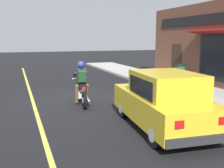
# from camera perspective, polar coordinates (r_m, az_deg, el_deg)

# --- Properties ---
(ground_plane) EXTENTS (80.00, 80.00, 0.00)m
(ground_plane) POSITION_cam_1_polar(r_m,az_deg,el_deg) (10.61, -6.96, -3.46)
(ground_plane) COLOR black
(sidewalk_curb) EXTENTS (2.60, 22.00, 0.14)m
(sidewalk_curb) POSITION_cam_1_polar(r_m,az_deg,el_deg) (15.28, 9.70, 0.84)
(sidewalk_curb) COLOR #ADAAA3
(sidewalk_curb) RESTS_ON ground
(lane_stripe) EXTENTS (0.12, 19.80, 0.01)m
(lane_stripe) POSITION_cam_1_polar(r_m,az_deg,el_deg) (13.29, -17.58, -1.12)
(lane_stripe) COLOR #D1C64C
(lane_stripe) RESTS_ON ground
(storefront_building) EXTENTS (1.25, 11.28, 4.20)m
(storefront_building) POSITION_cam_1_polar(r_m,az_deg,el_deg) (13.46, 22.51, 7.75)
(storefront_building) COLOR brown
(storefront_building) RESTS_ON ground
(motorcycle_with_rider) EXTENTS (0.60, 2.02, 1.62)m
(motorcycle_with_rider) POSITION_cam_1_polar(r_m,az_deg,el_deg) (9.76, -6.70, -0.56)
(motorcycle_with_rider) COLOR black
(motorcycle_with_rider) RESTS_ON ground
(car_hatchback) EXTENTS (1.97, 3.91, 1.57)m
(car_hatchback) POSITION_cam_1_polar(r_m,az_deg,el_deg) (7.21, 10.99, -3.71)
(car_hatchback) COLOR black
(car_hatchback) RESTS_ON ground
(trash_bin) EXTENTS (0.56, 0.56, 0.98)m
(trash_bin) POSITION_cam_1_polar(r_m,az_deg,el_deg) (14.09, 14.52, 2.23)
(trash_bin) COLOR #23512D
(trash_bin) RESTS_ON sidewalk_curb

